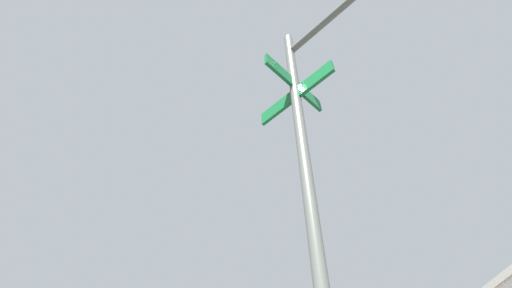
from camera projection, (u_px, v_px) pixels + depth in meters
traffic_signal_near at (385, 52)px, 3.44m from camera, size 2.63×2.05×6.10m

